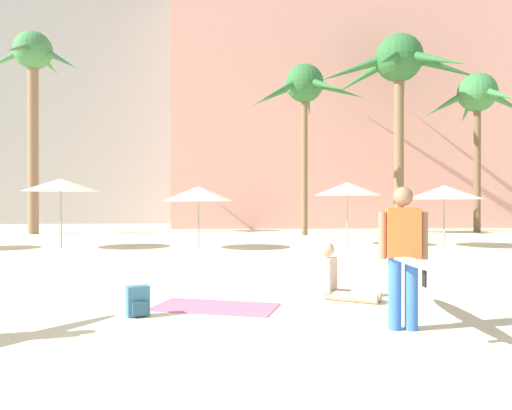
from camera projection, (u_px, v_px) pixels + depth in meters
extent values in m
plane|color=beige|center=(227.00, 350.00, 5.32)|extent=(120.00, 120.00, 0.00)
cube|color=#DB9989|center=(334.00, 96.00, 34.54)|extent=(21.50, 8.22, 17.98)
cube|color=gray|center=(107.00, 63.00, 42.74)|extent=(14.66, 11.09, 27.01)
cylinder|color=#896B4C|center=(33.00, 142.00, 25.24)|extent=(0.52, 0.52, 9.29)
sphere|color=#428447|center=(33.00, 50.00, 25.22)|extent=(1.90, 1.90, 1.90)
cone|color=#428447|center=(60.00, 59.00, 25.05)|extent=(2.16, 0.79, 1.39)
cone|color=#428447|center=(48.00, 64.00, 26.74)|extent=(0.75, 2.25, 0.99)
cone|color=#428447|center=(4.00, 60.00, 25.22)|extent=(2.16, 0.55, 1.34)
cone|color=#428447|center=(18.00, 49.00, 23.73)|extent=(0.60, 2.21, 1.16)
cylinder|color=brown|center=(304.00, 159.00, 24.39)|extent=(0.30, 0.30, 7.42)
sphere|color=#2D6B33|center=(305.00, 83.00, 24.37)|extent=(1.85, 1.85, 1.85)
cone|color=#2D6B33|center=(339.00, 91.00, 24.48)|extent=(2.58, 0.42, 1.07)
cone|color=#2D6B33|center=(308.00, 101.00, 25.96)|extent=(1.05, 2.52, 1.45)
cone|color=#2D6B33|center=(273.00, 95.00, 25.09)|extent=(2.43, 1.60, 1.24)
cone|color=#2D6B33|center=(280.00, 91.00, 23.36)|extent=(2.24, 1.77, 1.54)
cone|color=#2D6B33|center=(325.00, 85.00, 22.91)|extent=(1.46, 2.48, 1.27)
cylinder|color=brown|center=(477.00, 162.00, 26.62)|extent=(0.36, 0.36, 7.46)
sphere|color=#387A3D|center=(477.00, 92.00, 26.60)|extent=(2.05, 2.05, 2.05)
cone|color=#387A3D|center=(508.00, 104.00, 26.63)|extent=(2.51, 0.57, 1.63)
cone|color=#387A3D|center=(467.00, 109.00, 28.27)|extent=(0.87, 2.55, 1.56)
cone|color=#387A3D|center=(446.00, 105.00, 26.72)|extent=(2.51, 0.76, 1.66)
cone|color=#387A3D|center=(500.00, 95.00, 24.95)|extent=(0.92, 2.61, 1.39)
cylinder|color=brown|center=(399.00, 145.00, 26.94)|extent=(0.53, 0.53, 9.39)
sphere|color=#2D6B33|center=(399.00, 58.00, 26.92)|extent=(2.57, 2.57, 2.57)
cone|color=#2D6B33|center=(446.00, 68.00, 26.63)|extent=(3.84, 1.24, 1.77)
cone|color=#2D6B33|center=(402.00, 85.00, 29.09)|extent=(1.96, 3.54, 2.37)
cone|color=#2D6B33|center=(362.00, 77.00, 28.78)|extent=(2.77, 3.37, 1.71)
cone|color=#2D6B33|center=(353.00, 69.00, 26.93)|extent=(3.83, 0.80, 1.77)
cone|color=#2D6B33|center=(389.00, 58.00, 24.74)|extent=(2.40, 3.56, 1.84)
cone|color=#2D6B33|center=(436.00, 59.00, 24.84)|extent=(2.25, 3.61, 1.87)
cylinder|color=gray|center=(61.00, 213.00, 17.38)|extent=(0.06, 0.06, 2.42)
cone|color=beige|center=(61.00, 185.00, 17.38)|extent=(2.58, 2.58, 0.44)
cylinder|color=gray|center=(199.00, 217.00, 17.28)|extent=(0.06, 0.06, 2.15)
cone|color=beige|center=(199.00, 194.00, 17.28)|extent=(2.51, 2.51, 0.52)
cylinder|color=gray|center=(347.00, 214.00, 18.48)|extent=(0.06, 0.06, 2.34)
cone|color=beige|center=(348.00, 189.00, 18.48)|extent=(2.48, 2.48, 0.49)
cylinder|color=gray|center=(444.00, 216.00, 17.97)|extent=(0.06, 0.06, 2.20)
cone|color=beige|center=(444.00, 192.00, 17.96)|extent=(2.74, 2.74, 0.50)
cube|color=#EF6684|center=(215.00, 307.00, 7.51)|extent=(2.03, 1.47, 0.01)
cube|color=#366885|center=(138.00, 301.00, 6.94)|extent=(0.35, 0.28, 0.42)
cube|color=#2B536B|center=(140.00, 309.00, 6.83)|extent=(0.22, 0.14, 0.18)
cylinder|color=blue|center=(395.00, 293.00, 6.20)|extent=(0.18, 0.18, 0.90)
cylinder|color=blue|center=(411.00, 294.00, 6.18)|extent=(0.18, 0.18, 0.90)
cube|color=orange|center=(403.00, 233.00, 6.19)|extent=(0.43, 0.28, 0.62)
sphere|color=#936B51|center=(403.00, 196.00, 6.18)|extent=(0.28, 0.28, 0.24)
cylinder|color=#936B51|center=(382.00, 235.00, 6.21)|extent=(0.11, 0.11, 0.59)
cylinder|color=#936B51|center=(424.00, 235.00, 6.16)|extent=(0.11, 0.11, 0.59)
ellipsoid|color=beige|center=(395.00, 255.00, 6.49)|extent=(0.39, 2.68, 0.14)
ellipsoid|color=#316391|center=(395.00, 255.00, 6.49)|extent=(0.41, 2.69, 0.11)
cube|color=black|center=(424.00, 279.00, 5.42)|extent=(0.02, 0.11, 0.18)
cylinder|color=#D1A889|center=(354.00, 295.00, 8.11)|extent=(0.82, 0.58, 0.16)
cylinder|color=#D1A889|center=(351.00, 297.00, 7.94)|extent=(0.82, 0.58, 0.16)
cube|color=beige|center=(327.00, 275.00, 8.22)|extent=(0.40, 0.46, 0.55)
sphere|color=#D1A889|center=(327.00, 249.00, 8.22)|extent=(0.33, 0.33, 0.24)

